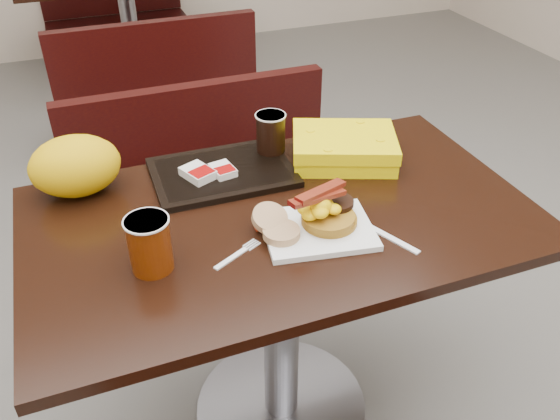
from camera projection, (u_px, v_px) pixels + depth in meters
name	position (u px, v px, depth m)	size (l,w,h in m)	color
floor	(281.00, 410.00, 1.81)	(6.00, 7.00, 0.01)	gray
table_near	(281.00, 325.00, 1.60)	(1.20, 0.70, 0.75)	black
bench_near_n	(214.00, 198.00, 2.15)	(1.00, 0.46, 0.72)	black
table_far	(131.00, 37.00, 3.59)	(1.20, 0.70, 0.75)	black
bench_far_s	(153.00, 80.00, 3.06)	(1.00, 0.46, 0.72)	black
bench_far_n	(116.00, 9.00, 4.14)	(1.00, 0.46, 0.72)	black
platter	(318.00, 230.00, 1.32)	(0.24, 0.19, 0.01)	white
pancake_stack	(329.00, 218.00, 1.33)	(0.13, 0.13, 0.03)	#9D681A
sausage_patty	(337.00, 202.00, 1.34)	(0.08, 0.08, 0.01)	black
scrambled_eggs	(321.00, 207.00, 1.30)	(0.09, 0.07, 0.04)	#FFDB05
bacon_strips	(318.00, 196.00, 1.28)	(0.15, 0.07, 0.01)	#410405
muffin_bottom	(281.00, 233.00, 1.29)	(0.08, 0.08, 0.02)	tan
muffin_top	(270.00, 218.00, 1.31)	(0.08, 0.08, 0.02)	tan
coffee_cup_near	(150.00, 244.00, 1.19)	(0.09, 0.09, 0.12)	#853304
fork	(231.00, 259.00, 1.25)	(0.13, 0.02, 0.00)	white
knife	(386.00, 235.00, 1.31)	(0.18, 0.01, 0.00)	white
condiment_syrup	(262.00, 226.00, 1.34)	(0.03, 0.03, 0.01)	#BC2308
tray	(222.00, 172.00, 1.53)	(0.36, 0.26, 0.02)	black
hashbrown_sleeve_left	(198.00, 173.00, 1.48)	(0.06, 0.08, 0.02)	silver
hashbrown_sleeve_right	(223.00, 170.00, 1.50)	(0.05, 0.07, 0.02)	silver
coffee_cup_far	(271.00, 133.00, 1.58)	(0.08, 0.08, 0.11)	black
clamshell	(344.00, 148.00, 1.58)	(0.28, 0.21, 0.07)	yellow
paper_bag	(75.00, 166.00, 1.42)	(0.22, 0.16, 0.15)	#F6AC08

